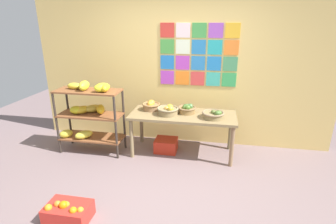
{
  "coord_description": "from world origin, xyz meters",
  "views": [
    {
      "loc": [
        0.6,
        -2.67,
        2.08
      ],
      "look_at": [
        -0.03,
        0.73,
        0.88
      ],
      "focal_mm": 28.07,
      "sensor_mm": 36.0,
      "label": 1
    }
  ],
  "objects_px": {
    "display_table": "(183,119)",
    "fruit_basket_right": "(168,110)",
    "banana_shelf_unit": "(89,111)",
    "fruit_basket_centre": "(214,114)",
    "fruit_basket_back_left": "(151,105)",
    "produce_crate_under_table": "(166,145)",
    "orange_crate_foreground": "(68,212)",
    "fruit_basket_back_right": "(187,109)"
  },
  "relations": [
    {
      "from": "fruit_basket_back_left",
      "to": "orange_crate_foreground",
      "type": "xyz_separation_m",
      "value": [
        -0.48,
        -1.88,
        -0.66
      ]
    },
    {
      "from": "display_table",
      "to": "fruit_basket_centre",
      "type": "distance_m",
      "value": 0.51
    },
    {
      "from": "banana_shelf_unit",
      "to": "produce_crate_under_table",
      "type": "height_order",
      "value": "banana_shelf_unit"
    },
    {
      "from": "display_table",
      "to": "fruit_basket_right",
      "type": "xyz_separation_m",
      "value": [
        -0.23,
        -0.07,
        0.15
      ]
    },
    {
      "from": "fruit_basket_back_left",
      "to": "orange_crate_foreground",
      "type": "distance_m",
      "value": 2.05
    },
    {
      "from": "banana_shelf_unit",
      "to": "fruit_basket_right",
      "type": "distance_m",
      "value": 1.29
    },
    {
      "from": "fruit_basket_right",
      "to": "fruit_basket_back_right",
      "type": "distance_m",
      "value": 0.31
    },
    {
      "from": "fruit_basket_back_right",
      "to": "fruit_basket_back_left",
      "type": "relative_size",
      "value": 0.99
    },
    {
      "from": "fruit_basket_right",
      "to": "fruit_basket_back_right",
      "type": "relative_size",
      "value": 1.18
    },
    {
      "from": "display_table",
      "to": "fruit_basket_back_right",
      "type": "distance_m",
      "value": 0.17
    },
    {
      "from": "fruit_basket_back_right",
      "to": "banana_shelf_unit",
      "type": "bearing_deg",
      "value": -171.12
    },
    {
      "from": "fruit_basket_centre",
      "to": "produce_crate_under_table",
      "type": "distance_m",
      "value": 0.99
    },
    {
      "from": "display_table",
      "to": "fruit_basket_centre",
      "type": "height_order",
      "value": "fruit_basket_centre"
    },
    {
      "from": "display_table",
      "to": "orange_crate_foreground",
      "type": "height_order",
      "value": "display_table"
    },
    {
      "from": "banana_shelf_unit",
      "to": "fruit_basket_centre",
      "type": "xyz_separation_m",
      "value": [
        1.99,
        0.09,
        0.03
      ]
    },
    {
      "from": "banana_shelf_unit",
      "to": "fruit_basket_back_right",
      "type": "distance_m",
      "value": 1.59
    },
    {
      "from": "banana_shelf_unit",
      "to": "fruit_basket_back_left",
      "type": "xyz_separation_m",
      "value": [
        0.96,
        0.29,
        0.05
      ]
    },
    {
      "from": "display_table",
      "to": "fruit_basket_centre",
      "type": "relative_size",
      "value": 4.93
    },
    {
      "from": "fruit_basket_centre",
      "to": "fruit_basket_back_right",
      "type": "relative_size",
      "value": 1.18
    },
    {
      "from": "display_table",
      "to": "fruit_basket_back_right",
      "type": "bearing_deg",
      "value": 46.53
    },
    {
      "from": "fruit_basket_centre",
      "to": "fruit_basket_back_left",
      "type": "bearing_deg",
      "value": 168.6
    },
    {
      "from": "fruit_basket_right",
      "to": "fruit_basket_centre",
      "type": "bearing_deg",
      "value": -2.55
    },
    {
      "from": "fruit_basket_right",
      "to": "fruit_basket_back_left",
      "type": "xyz_separation_m",
      "value": [
        -0.32,
        0.18,
        0.01
      ]
    },
    {
      "from": "fruit_basket_centre",
      "to": "fruit_basket_back_left",
      "type": "xyz_separation_m",
      "value": [
        -1.03,
        0.21,
        0.02
      ]
    },
    {
      "from": "display_table",
      "to": "produce_crate_under_table",
      "type": "distance_m",
      "value": 0.57
    },
    {
      "from": "banana_shelf_unit",
      "to": "produce_crate_under_table",
      "type": "bearing_deg",
      "value": 9.22
    },
    {
      "from": "produce_crate_under_table",
      "to": "fruit_basket_back_right",
      "type": "bearing_deg",
      "value": 7.59
    },
    {
      "from": "fruit_basket_back_right",
      "to": "orange_crate_foreground",
      "type": "height_order",
      "value": "fruit_basket_back_right"
    },
    {
      "from": "display_table",
      "to": "fruit_basket_right",
      "type": "distance_m",
      "value": 0.28
    },
    {
      "from": "banana_shelf_unit",
      "to": "display_table",
      "type": "xyz_separation_m",
      "value": [
        1.51,
        0.19,
        -0.1
      ]
    },
    {
      "from": "fruit_basket_centre",
      "to": "orange_crate_foreground",
      "type": "bearing_deg",
      "value": -131.97
    },
    {
      "from": "banana_shelf_unit",
      "to": "fruit_basket_back_left",
      "type": "distance_m",
      "value": 1.01
    },
    {
      "from": "fruit_basket_centre",
      "to": "fruit_basket_back_left",
      "type": "height_order",
      "value": "fruit_basket_back_left"
    },
    {
      "from": "display_table",
      "to": "fruit_basket_back_left",
      "type": "bearing_deg",
      "value": 168.81
    },
    {
      "from": "fruit_basket_centre",
      "to": "produce_crate_under_table",
      "type": "xyz_separation_m",
      "value": [
        -0.76,
        0.11,
        -0.64
      ]
    },
    {
      "from": "display_table",
      "to": "orange_crate_foreground",
      "type": "xyz_separation_m",
      "value": [
        -1.03,
        -1.77,
        -0.5
      ]
    },
    {
      "from": "banana_shelf_unit",
      "to": "orange_crate_foreground",
      "type": "relative_size",
      "value": 2.49
    },
    {
      "from": "fruit_basket_back_left",
      "to": "produce_crate_under_table",
      "type": "relative_size",
      "value": 0.8
    },
    {
      "from": "fruit_basket_centre",
      "to": "orange_crate_foreground",
      "type": "xyz_separation_m",
      "value": [
        -1.51,
        -1.67,
        -0.64
      ]
    },
    {
      "from": "banana_shelf_unit",
      "to": "produce_crate_under_table",
      "type": "relative_size",
      "value": 3.3
    },
    {
      "from": "fruit_basket_centre",
      "to": "display_table",
      "type": "bearing_deg",
      "value": 168.35
    },
    {
      "from": "display_table",
      "to": "banana_shelf_unit",
      "type": "bearing_deg",
      "value": -172.97
    }
  ]
}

